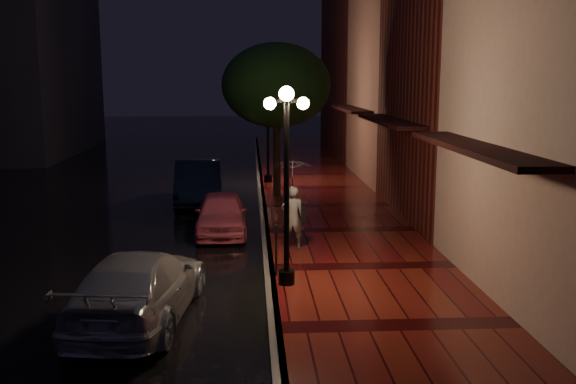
% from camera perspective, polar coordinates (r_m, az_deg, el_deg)
% --- Properties ---
extents(ground, '(120.00, 120.00, 0.00)m').
position_cam_1_polar(ground, '(19.12, -2.03, -3.90)').
color(ground, black).
rests_on(ground, ground).
extents(sidewalk, '(4.50, 60.00, 0.15)m').
position_cam_1_polar(sidewalk, '(19.28, 4.68, -3.57)').
color(sidewalk, '#4E0E0E').
rests_on(sidewalk, ground).
extents(curb, '(0.25, 60.00, 0.15)m').
position_cam_1_polar(curb, '(19.10, -2.03, -3.68)').
color(curb, '#595451').
rests_on(curb, ground).
extents(storefront_mid, '(5.00, 8.00, 11.00)m').
position_cam_1_polar(storefront_mid, '(21.86, 16.84, 11.99)').
color(storefront_mid, '#511914').
rests_on(storefront_mid, ground).
extents(storefront_far, '(5.00, 8.00, 9.00)m').
position_cam_1_polar(storefront_far, '(29.49, 11.35, 9.69)').
color(storefront_far, '#8C5951').
rests_on(storefront_far, ground).
extents(storefront_extra, '(5.00, 12.00, 10.00)m').
position_cam_1_polar(storefront_extra, '(39.25, 7.64, 10.59)').
color(storefront_extra, '#511914').
rests_on(storefront_extra, ground).
extents(streetlamp_near, '(0.96, 0.36, 4.31)m').
position_cam_1_polar(streetlamp_near, '(13.71, -0.13, 1.61)').
color(streetlamp_near, black).
rests_on(streetlamp_near, sidewalk).
extents(streetlamp_far, '(0.96, 0.36, 4.31)m').
position_cam_1_polar(streetlamp_far, '(27.63, -1.79, 5.92)').
color(streetlamp_far, black).
rests_on(streetlamp_far, sidewalk).
extents(street_tree, '(4.16, 4.16, 5.80)m').
position_cam_1_polar(street_tree, '(24.56, -1.00, 9.23)').
color(street_tree, black).
rests_on(street_tree, sidewalk).
extents(pink_car, '(1.58, 3.73, 1.26)m').
position_cam_1_polar(pink_car, '(19.30, -5.97, -1.89)').
color(pink_car, '#D65870').
rests_on(pink_car, ground).
extents(navy_car, '(2.02, 4.90, 1.58)m').
position_cam_1_polar(navy_car, '(24.11, -8.00, 0.87)').
color(navy_car, black).
rests_on(navy_car, ground).
extents(silver_car, '(2.44, 4.89, 1.37)m').
position_cam_1_polar(silver_car, '(12.76, -13.10, -8.18)').
color(silver_car, '#A1A2A9').
rests_on(silver_car, ground).
extents(woman_with_umbrella, '(0.99, 1.01, 2.38)m').
position_cam_1_polar(woman_with_umbrella, '(16.75, 0.42, 0.14)').
color(woman_with_umbrella, silver).
rests_on(woman_with_umbrella, sidewalk).
extents(parking_meter, '(0.11, 0.09, 1.18)m').
position_cam_1_polar(parking_meter, '(14.69, -1.05, -4.73)').
color(parking_meter, black).
rests_on(parking_meter, sidewalk).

